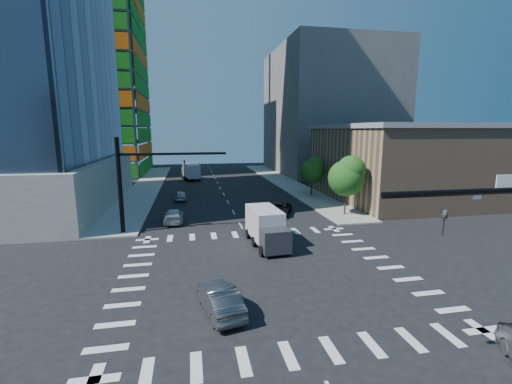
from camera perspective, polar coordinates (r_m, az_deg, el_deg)
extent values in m
plane|color=black|center=(24.57, 1.67, -13.15)|extent=(160.00, 160.00, 0.00)
cube|color=silver|center=(24.57, 1.67, -13.13)|extent=(20.00, 20.00, 0.01)
cube|color=gray|center=(65.14, 4.72, 1.67)|extent=(5.00, 60.00, 0.15)
cube|color=gray|center=(63.20, -17.67, 0.96)|extent=(5.00, 60.00, 0.15)
cube|color=#18881A|center=(85.86, -18.55, 19.64)|extent=(0.12, 24.00, 49.00)
cube|color=orange|center=(76.30, -29.88, 20.10)|extent=(24.00, 0.12, 49.00)
cube|color=#A17E5D|center=(53.45, 23.27, 4.32)|extent=(20.00, 22.00, 10.00)
cube|color=slate|center=(53.24, 23.68, 10.00)|extent=(20.50, 22.50, 0.60)
cube|color=#615B57|center=(83.48, 11.88, 12.96)|extent=(24.00, 30.00, 28.00)
cylinder|color=black|center=(15.71, 36.16, 0.18)|extent=(10.00, 0.24, 0.24)
imported|color=black|center=(14.20, 28.77, -4.51)|extent=(0.16, 0.20, 1.00)
cube|color=white|center=(15.66, 36.29, 1.44)|extent=(0.90, 0.04, 0.50)
cylinder|color=black|center=(34.51, -21.74, 1.01)|extent=(0.40, 0.40, 9.00)
cylinder|color=black|center=(33.60, -13.63, 6.20)|extent=(10.00, 0.24, 0.24)
imported|color=black|center=(33.66, -11.84, 4.40)|extent=(0.16, 0.20, 1.00)
cylinder|color=#382316|center=(40.90, 14.60, -2.03)|extent=(0.20, 0.20, 2.27)
sphere|color=#134814|center=(40.38, 14.80, 2.25)|extent=(4.16, 4.16, 4.16)
sphere|color=#326E24|center=(40.16, 15.57, 3.58)|extent=(3.25, 3.25, 3.25)
cylinder|color=#382316|center=(51.91, 9.22, 0.54)|extent=(0.20, 0.20, 1.92)
sphere|color=#134814|center=(51.54, 9.31, 3.40)|extent=(3.52, 3.52, 3.52)
sphere|color=#326E24|center=(51.31, 9.87, 4.28)|extent=(2.75, 2.75, 2.75)
imported|color=black|center=(40.21, 4.12, -2.85)|extent=(3.92, 5.19, 1.31)
imported|color=silver|center=(37.87, -13.59, -3.87)|extent=(1.98, 4.84, 1.40)
imported|color=#A7AAAF|center=(49.27, -12.43, -0.61)|extent=(1.73, 4.02, 1.35)
imported|color=#454649|center=(19.52, -6.17, -17.25)|extent=(2.58, 4.87, 1.52)
cube|color=silver|center=(29.05, 1.92, -5.59)|extent=(2.61, 4.95, 2.50)
cube|color=#38383F|center=(29.23, 1.91, -6.77)|extent=(2.32, 1.87, 1.83)
cube|color=silver|center=(69.43, -10.89, 3.58)|extent=(3.42, 5.41, 2.61)
cube|color=#38383F|center=(69.51, -10.87, 3.05)|extent=(2.64, 2.26, 1.90)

